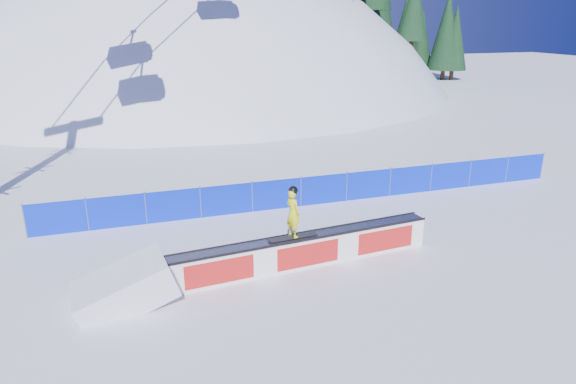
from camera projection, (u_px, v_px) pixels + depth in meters
name	position (u px, v px, depth m)	size (l,w,h in m)	color
ground	(375.00, 248.00, 16.89)	(160.00, 160.00, 0.00)	white
snow_hill	(201.00, 243.00, 60.44)	(64.00, 64.00, 64.00)	white
safety_fence	(324.00, 189.00, 20.74)	(22.05, 0.05, 1.30)	#0725DB
rail_box	(304.00, 251.00, 15.54)	(8.44, 1.34, 1.01)	white
snow_ramp	(126.00, 301.00, 13.71)	(2.51, 1.67, 0.94)	white
snowboarder	(293.00, 213.00, 14.97)	(1.55, 0.63, 1.60)	black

